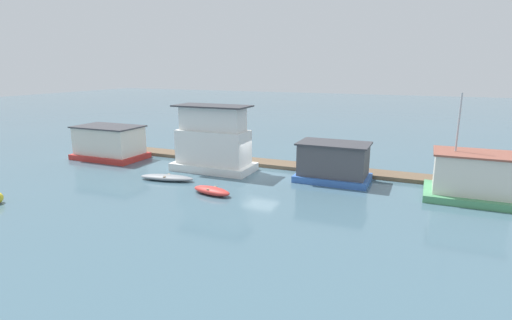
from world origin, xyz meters
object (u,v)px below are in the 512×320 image
object	(u,v)px
houseboat_red	(109,143)
mooring_post_centre	(128,144)
mooring_post_far_left	(458,180)
dinghy_red	(212,191)
houseboat_blue	(333,163)
houseboat_green	(471,177)
dinghy_grey	(167,178)
houseboat_white	(213,142)

from	to	relation	value
houseboat_red	mooring_post_centre	world-z (taller)	houseboat_red
houseboat_red	mooring_post_far_left	size ratio (longest dim) A/B	4.85
dinghy_red	mooring_post_far_left	size ratio (longest dim) A/B	2.35
houseboat_blue	mooring_post_far_left	world-z (taller)	houseboat_blue
houseboat_blue	houseboat_green	xyz separation A→B (m)	(8.97, -0.64, 0.02)
houseboat_blue	dinghy_grey	xyz separation A→B (m)	(-11.40, -4.83, -1.17)
houseboat_white	mooring_post_far_left	size ratio (longest dim) A/B	5.09
houseboat_red	dinghy_grey	bearing A→B (deg)	-23.74
houseboat_blue	mooring_post_centre	world-z (taller)	houseboat_blue
houseboat_green	dinghy_grey	bearing A→B (deg)	-168.36
houseboat_green	houseboat_red	bearing A→B (deg)	-179.70
houseboat_blue	dinghy_red	bearing A→B (deg)	-135.96
houseboat_red	dinghy_red	world-z (taller)	houseboat_red
houseboat_white	dinghy_grey	size ratio (longest dim) A/B	1.53
houseboat_blue	mooring_post_far_left	xyz separation A→B (m)	(8.45, 1.37, -0.75)
dinghy_red	dinghy_grey	bearing A→B (deg)	161.37
houseboat_white	houseboat_blue	size ratio (longest dim) A/B	1.24
houseboat_white	mooring_post_centre	bearing A→B (deg)	168.62
houseboat_red	dinghy_grey	distance (m)	10.11
houseboat_white	houseboat_blue	xyz separation A→B (m)	(9.68, 0.76, -0.94)
dinghy_red	mooring_post_far_left	distance (m)	17.01
houseboat_red	mooring_post_far_left	world-z (taller)	houseboat_red
mooring_post_centre	mooring_post_far_left	xyz separation A→B (m)	(28.74, 0.00, -0.36)
houseboat_blue	dinghy_grey	bearing A→B (deg)	-157.03
houseboat_white	dinghy_red	bearing A→B (deg)	-61.93
houseboat_white	dinghy_red	distance (m)	6.75
houseboat_green	dinghy_red	world-z (taller)	houseboat_green
dinghy_red	mooring_post_centre	distance (m)	15.73
houseboat_red	houseboat_green	world-z (taller)	houseboat_green
houseboat_blue	dinghy_red	size ratio (longest dim) A/B	1.75
houseboat_green	dinghy_red	distance (m)	16.70
houseboat_white	mooring_post_centre	world-z (taller)	houseboat_white
dinghy_red	mooring_post_centre	bearing A→B (deg)	150.22
houseboat_red	houseboat_white	bearing A→B (deg)	0.14
dinghy_grey	mooring_post_centre	size ratio (longest dim) A/B	2.15
houseboat_red	mooring_post_far_left	distance (m)	29.13
dinghy_grey	houseboat_red	bearing A→B (deg)	156.26
houseboat_green	dinghy_grey	distance (m)	20.83
houseboat_blue	mooring_post_far_left	distance (m)	8.60
dinghy_grey	mooring_post_centre	xyz separation A→B (m)	(-8.89, 6.20, 0.78)
houseboat_green	mooring_post_centre	bearing A→B (deg)	176.07
houseboat_red	houseboat_blue	distance (m)	20.60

